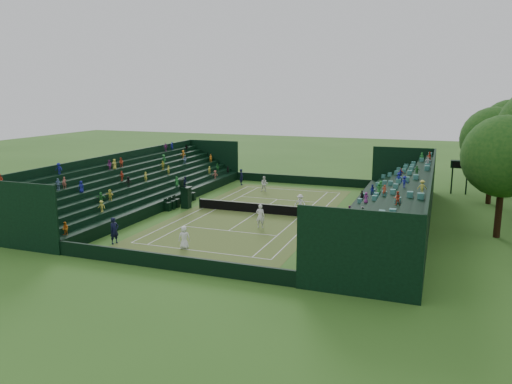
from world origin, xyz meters
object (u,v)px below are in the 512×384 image
(player_near_west, at_px, (184,238))
(player_far_west, at_px, (264,184))
(umpire_chair, at_px, (186,195))
(player_far_east, at_px, (300,203))
(tennis_net, at_px, (256,208))
(player_near_east, at_px, (260,216))

(player_near_west, relative_size, player_far_west, 0.97)
(umpire_chair, relative_size, player_far_west, 1.78)
(umpire_chair, distance_m, player_far_east, 10.99)
(tennis_net, distance_m, player_near_west, 11.81)
(tennis_net, bearing_deg, player_far_west, 105.09)
(player_near_west, distance_m, player_far_west, 21.78)
(player_near_west, height_order, player_near_east, player_near_east)
(player_far_west, xyz_separation_m, player_far_east, (6.34, -7.95, -0.04))
(player_near_west, height_order, player_far_west, player_far_west)
(umpire_chair, height_order, player_near_west, umpire_chair)
(umpire_chair, distance_m, player_near_west, 12.87)
(player_far_east, bearing_deg, player_near_east, -106.78)
(umpire_chair, height_order, player_near_east, umpire_chair)
(umpire_chair, bearing_deg, player_near_west, -62.34)
(tennis_net, relative_size, player_far_west, 6.74)
(tennis_net, distance_m, umpire_chair, 7.12)
(player_near_east, relative_size, player_far_west, 1.16)
(player_far_west, bearing_deg, tennis_net, -91.98)
(umpire_chair, xyz_separation_m, player_near_east, (9.16, -4.27, -0.32))
(player_near_east, relative_size, player_far_east, 1.22)
(player_near_east, bearing_deg, player_near_west, 60.22)
(player_near_east, distance_m, player_far_west, 15.36)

